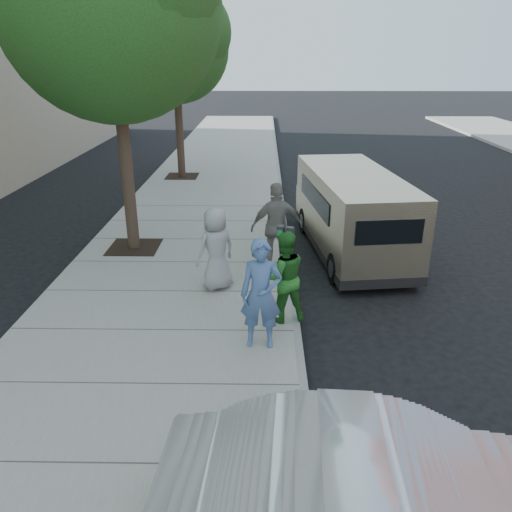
# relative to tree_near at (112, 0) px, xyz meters

# --- Properties ---
(ground) EXTENTS (120.00, 120.00, 0.00)m
(ground) POSITION_rel_tree_near_xyz_m (2.25, -2.40, -5.55)
(ground) COLOR black
(ground) RESTS_ON ground
(sidewalk) EXTENTS (5.00, 60.00, 0.15)m
(sidewalk) POSITION_rel_tree_near_xyz_m (1.25, -2.40, -5.47)
(sidewalk) COLOR gray
(sidewalk) RESTS_ON ground
(curb_face) EXTENTS (0.12, 60.00, 0.16)m
(curb_face) POSITION_rel_tree_near_xyz_m (3.69, -2.40, -5.47)
(curb_face) COLOR gray
(curb_face) RESTS_ON ground
(tree_near) EXTENTS (4.62, 4.60, 7.53)m
(tree_near) POSITION_rel_tree_near_xyz_m (0.00, 0.00, 0.00)
(tree_near) COLOR black
(tree_near) RESTS_ON sidewalk
(tree_far) EXTENTS (3.92, 3.80, 6.49)m
(tree_far) POSITION_rel_tree_near_xyz_m (-0.00, 7.60, -0.66)
(tree_far) COLOR black
(tree_far) RESTS_ON sidewalk
(parking_meter) EXTENTS (0.33, 0.22, 1.51)m
(parking_meter) POSITION_rel_tree_near_xyz_m (3.50, -2.82, -4.31)
(parking_meter) COLOR gray
(parking_meter) RESTS_ON sidewalk
(van) EXTENTS (2.35, 5.45, 1.96)m
(van) POSITION_rel_tree_near_xyz_m (5.20, 0.18, -4.51)
(van) COLOR beige
(van) RESTS_ON ground
(sedan) EXTENTS (4.37, 1.73, 1.42)m
(sedan) POSITION_rel_tree_near_xyz_m (4.25, -7.94, -4.84)
(sedan) COLOR silver
(sedan) RESTS_ON ground
(person_officer) EXTENTS (0.68, 0.47, 1.80)m
(person_officer) POSITION_rel_tree_near_xyz_m (3.07, -4.33, -4.50)
(person_officer) COLOR #4B6CA1
(person_officer) RESTS_ON sidewalk
(person_green_shirt) EXTENTS (0.93, 0.80, 1.63)m
(person_green_shirt) POSITION_rel_tree_near_xyz_m (3.45, -3.49, -4.58)
(person_green_shirt) COLOR #287727
(person_green_shirt) RESTS_ON sidewalk
(person_gray_shirt) EXTENTS (0.97, 0.92, 1.67)m
(person_gray_shirt) POSITION_rel_tree_near_xyz_m (2.18, -2.23, -4.56)
(person_gray_shirt) COLOR #9D9DA0
(person_gray_shirt) RESTS_ON sidewalk
(person_striped_polo) EXTENTS (1.19, 0.66, 1.92)m
(person_striped_polo) POSITION_rel_tree_near_xyz_m (3.39, -1.24, -4.44)
(person_striped_polo) COLOR gray
(person_striped_polo) RESTS_ON sidewalk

